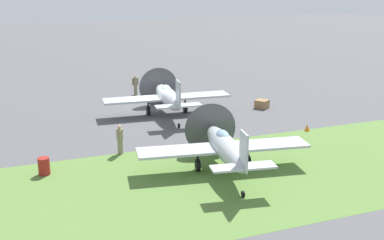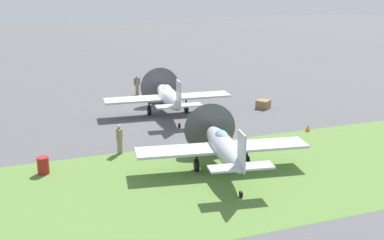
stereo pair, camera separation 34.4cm
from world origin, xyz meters
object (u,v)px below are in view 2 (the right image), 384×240
(ground_crew_chief, at_px, (137,84))
(ground_crew_mechanic, at_px, (119,138))
(airplane_lead, at_px, (169,96))
(fuel_drum, at_px, (43,166))
(airplane_wingman, at_px, (224,147))
(runway_marker_cone, at_px, (308,128))
(supply_crate, at_px, (263,104))

(ground_crew_chief, bearing_deg, ground_crew_mechanic, -124.95)
(airplane_lead, relative_size, ground_crew_chief, 5.45)
(airplane_lead, height_order, ground_crew_chief, airplane_lead)
(airplane_lead, xyz_separation_m, ground_crew_mechanic, (-5.09, -6.77, -0.49))
(fuel_drum, bearing_deg, airplane_wingman, -18.21)
(ground_crew_mechanic, relative_size, fuel_drum, 1.92)
(fuel_drum, height_order, runway_marker_cone, fuel_drum)
(fuel_drum, xyz_separation_m, runway_marker_cone, (16.82, 1.40, -0.23))
(ground_crew_chief, relative_size, supply_crate, 1.92)
(ground_crew_chief, distance_m, fuel_drum, 17.64)
(airplane_lead, xyz_separation_m, ground_crew_chief, (-0.65, 6.95, -0.49))
(fuel_drum, relative_size, runway_marker_cone, 2.05)
(airplane_wingman, xyz_separation_m, ground_crew_chief, (-0.09, 18.21, -0.45))
(airplane_wingman, bearing_deg, ground_crew_chief, 99.17)
(airplane_lead, xyz_separation_m, fuel_drum, (-9.42, -8.35, -0.95))
(ground_crew_mechanic, height_order, runway_marker_cone, ground_crew_mechanic)
(ground_crew_mechanic, bearing_deg, fuel_drum, 114.62)
(airplane_lead, relative_size, fuel_drum, 10.47)
(airplane_lead, height_order, fuel_drum, airplane_lead)
(supply_crate, bearing_deg, airplane_lead, 174.30)
(fuel_drum, distance_m, runway_marker_cone, 16.88)
(airplane_wingman, relative_size, ground_crew_chief, 5.31)
(airplane_wingman, height_order, fuel_drum, airplane_wingman)
(ground_crew_mechanic, distance_m, supply_crate, 13.90)
(ground_crew_chief, distance_m, ground_crew_mechanic, 14.42)
(ground_crew_mechanic, xyz_separation_m, fuel_drum, (-4.33, -1.58, -0.46))
(airplane_wingman, height_order, supply_crate, airplane_wingman)
(fuel_drum, height_order, supply_crate, fuel_drum)
(fuel_drum, distance_m, supply_crate, 18.49)
(runway_marker_cone, bearing_deg, airplane_lead, 136.81)
(airplane_lead, relative_size, ground_crew_mechanic, 5.45)
(airplane_lead, xyz_separation_m, runway_marker_cone, (7.40, -6.95, -1.18))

